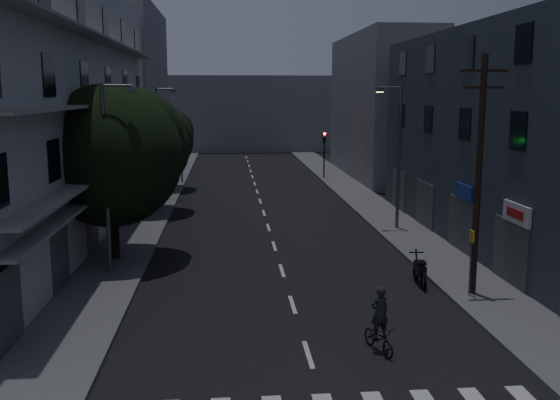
{
  "coord_description": "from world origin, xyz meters",
  "views": [
    {
      "loc": [
        -2.34,
        -15.5,
        7.74
      ],
      "look_at": [
        0.0,
        12.0,
        3.0
      ],
      "focal_mm": 40.0,
      "sensor_mm": 36.0,
      "label": 1
    }
  ],
  "objects": [
    {
      "name": "motorcycle",
      "position": [
        5.43,
        8.49,
        0.54
      ],
      "size": [
        0.62,
        2.14,
        1.37
      ],
      "rotation": [
        0.0,
        0.0,
        -0.08
      ],
      "color": "black",
      "rests_on": "ground"
    },
    {
      "name": "tree_far",
      "position": [
        -7.59,
        34.83,
        4.25
      ],
      "size": [
        5.3,
        5.3,
        6.55
      ],
      "color": "black",
      "rests_on": "sidewalk_left"
    },
    {
      "name": "street_lamp_left_near",
      "position": [
        -7.29,
        10.82,
        4.6
      ],
      "size": [
        1.51,
        0.25,
        8.0
      ],
      "color": "#575B5F",
      "rests_on": "sidewalk_left"
    },
    {
      "name": "traffic_signal_far_right",
      "position": [
        6.43,
        40.3,
        3.1
      ],
      "size": [
        0.28,
        0.37,
        4.1
      ],
      "color": "black",
      "rests_on": "sidewalk_right"
    },
    {
      "name": "building_far_right",
      "position": [
        12.0,
        42.0,
        6.5
      ],
      "size": [
        6.0,
        20.0,
        13.0
      ],
      "primitive_type": "cube",
      "color": "slate",
      "rests_on": "ground"
    },
    {
      "name": "tree_near",
      "position": [
        -7.55,
        13.35,
        5.19
      ],
      "size": [
        6.53,
        6.53,
        8.05
      ],
      "color": "black",
      "rests_on": "sidewalk_left"
    },
    {
      "name": "street_lamp_right",
      "position": [
        7.16,
        18.67,
        4.6
      ],
      "size": [
        1.51,
        0.25,
        8.0
      ],
      "color": "#515358",
      "rests_on": "sidewalk_right"
    },
    {
      "name": "ground",
      "position": [
        0.0,
        25.0,
        0.0
      ],
      "size": [
        160.0,
        160.0,
        0.0
      ],
      "primitive_type": "plane",
      "color": "black",
      "rests_on": "ground"
    },
    {
      "name": "building_far_end",
      "position": [
        0.0,
        70.0,
        5.0
      ],
      "size": [
        24.0,
        8.0,
        10.0
      ],
      "primitive_type": "cube",
      "color": "slate",
      "rests_on": "ground"
    },
    {
      "name": "bus_stop_sign",
      "position": [
        6.76,
        6.57,
        1.89
      ],
      "size": [
        0.06,
        0.35,
        2.52
      ],
      "color": "#595B60",
      "rests_on": "sidewalk_right"
    },
    {
      "name": "sidewalk_left",
      "position": [
        -7.5,
        25.0,
        0.07
      ],
      "size": [
        3.0,
        90.0,
        0.15
      ],
      "primitive_type": "cube",
      "color": "#565659",
      "rests_on": "ground"
    },
    {
      "name": "traffic_signal_far_left",
      "position": [
        -6.29,
        38.64,
        3.1
      ],
      "size": [
        0.28,
        0.37,
        4.1
      ],
      "color": "black",
      "rests_on": "sidewalk_left"
    },
    {
      "name": "lane_markings",
      "position": [
        0.0,
        31.25,
        0.01
      ],
      "size": [
        0.15,
        60.5,
        0.01
      ],
      "color": "beige",
      "rests_on": "ground"
    },
    {
      "name": "tree_mid",
      "position": [
        -7.51,
        24.99,
        4.54
      ],
      "size": [
        5.71,
        5.71,
        7.02
      ],
      "color": "black",
      "rests_on": "sidewalk_left"
    },
    {
      "name": "building_far_left",
      "position": [
        -12.0,
        48.0,
        8.0
      ],
      "size": [
        6.0,
        20.0,
        16.0
      ],
      "primitive_type": "cube",
      "color": "slate",
      "rests_on": "ground"
    },
    {
      "name": "street_lamp_left_far",
      "position": [
        -7.2,
        30.22,
        4.6
      ],
      "size": [
        1.51,
        0.25,
        8.0
      ],
      "color": "#57595E",
      "rests_on": "sidewalk_left"
    },
    {
      "name": "utility_pole",
      "position": [
        7.0,
        6.84,
        4.87
      ],
      "size": [
        1.8,
        0.24,
        9.0
      ],
      "color": "black",
      "rests_on": "sidewalk_right"
    },
    {
      "name": "sidewalk_right",
      "position": [
        7.5,
        25.0,
        0.07
      ],
      "size": [
        3.0,
        90.0,
        0.15
      ],
      "primitive_type": "cube",
      "color": "#565659",
      "rests_on": "ground"
    },
    {
      "name": "building_right",
      "position": [
        11.99,
        14.0,
        5.5
      ],
      "size": [
        6.19,
        28.0,
        11.0
      ],
      "color": "#2E353E",
      "rests_on": "ground"
    },
    {
      "name": "building_left",
      "position": [
        -11.98,
        18.0,
        6.99
      ],
      "size": [
        7.0,
        36.0,
        14.0
      ],
      "color": "#B3B4AE",
      "rests_on": "ground"
    },
    {
      "name": "cyclist",
      "position": [
        2.16,
        2.04,
        0.69
      ],
      "size": [
        1.02,
        1.71,
        2.05
      ],
      "rotation": [
        0.0,
        0.0,
        0.3
      ],
      "color": "black",
      "rests_on": "ground"
    }
  ]
}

